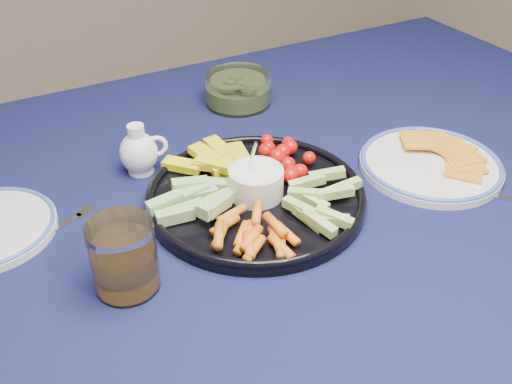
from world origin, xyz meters
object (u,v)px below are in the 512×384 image
pickle_bowl (238,91)px  juice_tumbler (124,260)px  crudite_platter (255,193)px  creamer_pitcher (139,152)px  dining_table (267,224)px  cheese_plate (431,162)px

pickle_bowl → juice_tumbler: juice_tumbler is taller
crudite_platter → creamer_pitcher: bearing=126.4°
creamer_pitcher → crudite_platter: bearing=-53.6°
dining_table → juice_tumbler: bearing=-157.0°
dining_table → cheese_plate: 0.31m
dining_table → pickle_bowl: size_ratio=12.08×
crudite_platter → creamer_pitcher: size_ratio=3.87×
crudite_platter → creamer_pitcher: (-0.13, 0.18, 0.02)m
crudite_platter → dining_table: bearing=38.6°
crudite_platter → juice_tumbler: (-0.24, -0.08, 0.02)m
juice_tumbler → pickle_bowl: bearing=47.7°
pickle_bowl → juice_tumbler: 0.56m
crudite_platter → cheese_plate: (0.32, -0.06, -0.01)m
cheese_plate → pickle_bowl: bearing=115.0°
creamer_pitcher → juice_tumbler: (-0.11, -0.26, 0.01)m
creamer_pitcher → juice_tumbler: bearing=-112.7°
cheese_plate → dining_table: bearing=161.1°
crudite_platter → cheese_plate: size_ratio=1.43×
dining_table → creamer_pitcher: creamer_pitcher is taller
dining_table → juice_tumbler: 0.33m
creamer_pitcher → pickle_bowl: creamer_pitcher is taller
dining_table → juice_tumbler: (-0.28, -0.12, 0.13)m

